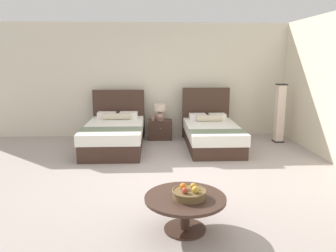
{
  "coord_description": "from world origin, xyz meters",
  "views": [
    {
      "loc": [
        -0.25,
        -5.3,
        1.96
      ],
      "look_at": [
        0.04,
        0.52,
        0.75
      ],
      "focal_mm": 35.21,
      "sensor_mm": 36.0,
      "label": 1
    }
  ],
  "objects_px": {
    "bed_near_window": "(115,134)",
    "floor_lamp_corner": "(280,113)",
    "vase": "(153,117)",
    "coffee_table": "(185,204)",
    "table_lamp": "(160,110)",
    "nightstand": "(160,130)",
    "fruit_bowl": "(189,193)",
    "bed_near_corner": "(212,134)"
  },
  "relations": [
    {
      "from": "bed_near_window",
      "to": "vase",
      "type": "xyz_separation_m",
      "value": [
        0.84,
        0.75,
        0.24
      ]
    },
    {
      "from": "bed_near_window",
      "to": "nightstand",
      "type": "xyz_separation_m",
      "value": [
        1.02,
        0.79,
        -0.08
      ]
    },
    {
      "from": "floor_lamp_corner",
      "to": "coffee_table",
      "type": "bearing_deg",
      "value": -123.3
    },
    {
      "from": "table_lamp",
      "to": "nightstand",
      "type": "bearing_deg",
      "value": -90.0
    },
    {
      "from": "bed_near_window",
      "to": "table_lamp",
      "type": "relative_size",
      "value": 5.59
    },
    {
      "from": "bed_near_corner",
      "to": "nightstand",
      "type": "distance_m",
      "value": 1.38
    },
    {
      "from": "bed_near_window",
      "to": "vase",
      "type": "distance_m",
      "value": 1.15
    },
    {
      "from": "vase",
      "to": "floor_lamp_corner",
      "type": "distance_m",
      "value": 3.0
    },
    {
      "from": "bed_near_window",
      "to": "bed_near_corner",
      "type": "bearing_deg",
      "value": 0.21
    },
    {
      "from": "vase",
      "to": "coffee_table",
      "type": "xyz_separation_m",
      "value": [
        0.35,
        -4.36,
        -0.23
      ]
    },
    {
      "from": "bed_near_corner",
      "to": "floor_lamp_corner",
      "type": "relative_size",
      "value": 1.49
    },
    {
      "from": "nightstand",
      "to": "vase",
      "type": "relative_size",
      "value": 3.84
    },
    {
      "from": "nightstand",
      "to": "floor_lamp_corner",
      "type": "distance_m",
      "value": 2.87
    },
    {
      "from": "table_lamp",
      "to": "floor_lamp_corner",
      "type": "relative_size",
      "value": 0.28
    },
    {
      "from": "vase",
      "to": "bed_near_corner",
      "type": "bearing_deg",
      "value": -29.48
    },
    {
      "from": "coffee_table",
      "to": "nightstand",
      "type": "bearing_deg",
      "value": 92.34
    },
    {
      "from": "bed_near_corner",
      "to": "floor_lamp_corner",
      "type": "height_order",
      "value": "floor_lamp_corner"
    },
    {
      "from": "bed_near_corner",
      "to": "floor_lamp_corner",
      "type": "xyz_separation_m",
      "value": [
        1.67,
        0.37,
        0.39
      ]
    },
    {
      "from": "bed_near_corner",
      "to": "nightstand",
      "type": "bearing_deg",
      "value": 145.56
    },
    {
      "from": "vase",
      "to": "floor_lamp_corner",
      "type": "relative_size",
      "value": 0.11
    },
    {
      "from": "bed_near_window",
      "to": "fruit_bowl",
      "type": "relative_size",
      "value": 5.51
    },
    {
      "from": "coffee_table",
      "to": "fruit_bowl",
      "type": "xyz_separation_m",
      "value": [
        0.04,
        -0.04,
        0.15
      ]
    },
    {
      "from": "nightstand",
      "to": "table_lamp",
      "type": "xyz_separation_m",
      "value": [
        -0.0,
        0.02,
        0.47
      ]
    },
    {
      "from": "bed_near_corner",
      "to": "table_lamp",
      "type": "distance_m",
      "value": 1.45
    },
    {
      "from": "table_lamp",
      "to": "fruit_bowl",
      "type": "xyz_separation_m",
      "value": [
        0.22,
        -4.46,
        -0.24
      ]
    },
    {
      "from": "vase",
      "to": "coffee_table",
      "type": "height_order",
      "value": "vase"
    },
    {
      "from": "table_lamp",
      "to": "vase",
      "type": "distance_m",
      "value": 0.24
    },
    {
      "from": "table_lamp",
      "to": "fruit_bowl",
      "type": "relative_size",
      "value": 0.99
    },
    {
      "from": "fruit_bowl",
      "to": "table_lamp",
      "type": "bearing_deg",
      "value": 92.83
    },
    {
      "from": "nightstand",
      "to": "vase",
      "type": "height_order",
      "value": "vase"
    },
    {
      "from": "bed_near_corner",
      "to": "floor_lamp_corner",
      "type": "distance_m",
      "value": 1.75
    },
    {
      "from": "bed_near_window",
      "to": "table_lamp",
      "type": "distance_m",
      "value": 1.36
    },
    {
      "from": "bed_near_corner",
      "to": "table_lamp",
      "type": "xyz_separation_m",
      "value": [
        -1.14,
        0.8,
        0.41
      ]
    },
    {
      "from": "table_lamp",
      "to": "bed_near_window",
      "type": "bearing_deg",
      "value": -141.54
    },
    {
      "from": "fruit_bowl",
      "to": "vase",
      "type": "bearing_deg",
      "value": 95.09
    },
    {
      "from": "bed_near_window",
      "to": "fruit_bowl",
      "type": "height_order",
      "value": "bed_near_window"
    },
    {
      "from": "bed_near_window",
      "to": "floor_lamp_corner",
      "type": "relative_size",
      "value": 1.57
    },
    {
      "from": "table_lamp",
      "to": "coffee_table",
      "type": "relative_size",
      "value": 0.41
    },
    {
      "from": "table_lamp",
      "to": "floor_lamp_corner",
      "type": "height_order",
      "value": "floor_lamp_corner"
    },
    {
      "from": "nightstand",
      "to": "floor_lamp_corner",
      "type": "relative_size",
      "value": 0.42
    },
    {
      "from": "coffee_table",
      "to": "vase",
      "type": "bearing_deg",
      "value": 94.61
    },
    {
      "from": "fruit_bowl",
      "to": "coffee_table",
      "type": "bearing_deg",
      "value": 138.67
    }
  ]
}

